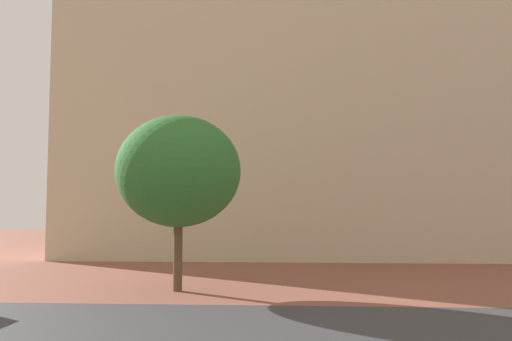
% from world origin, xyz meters
% --- Properties ---
extents(ground_plane, '(120.00, 120.00, 0.00)m').
position_xyz_m(ground_plane, '(0.00, 10.00, 0.00)').
color(ground_plane, brown).
extents(street_asphalt_strip, '(120.00, 8.28, 0.00)m').
position_xyz_m(street_asphalt_strip, '(0.00, 7.95, 0.00)').
color(street_asphalt_strip, '#38383D').
rests_on(street_asphalt_strip, ground_plane).
extents(landmark_building, '(29.31, 10.69, 36.26)m').
position_xyz_m(landmark_building, '(2.14, 29.75, 10.11)').
color(landmark_building, beige).
rests_on(landmark_building, ground_plane).
extents(tree_curb_far, '(4.33, 4.33, 6.08)m').
position_xyz_m(tree_curb_far, '(-2.78, 14.65, 4.12)').
color(tree_curb_far, brown).
rests_on(tree_curb_far, ground_plane).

